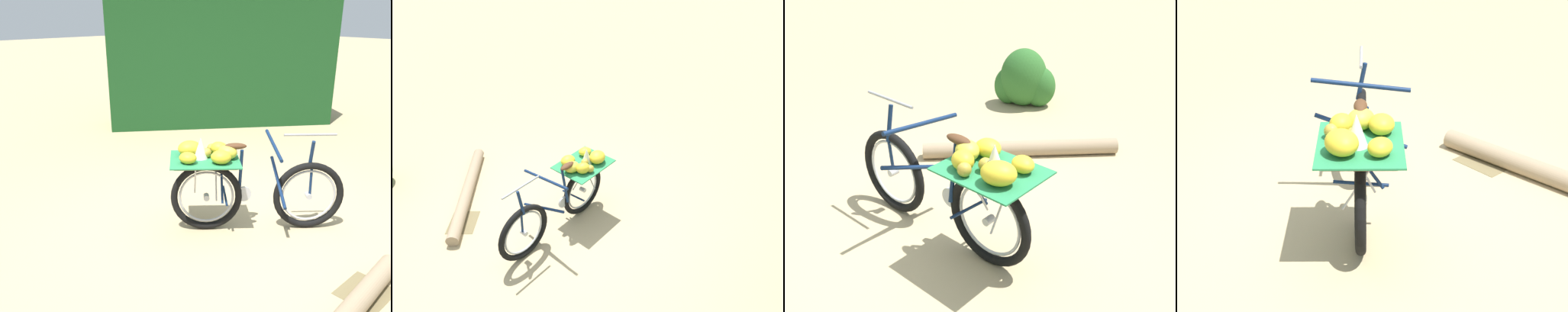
% 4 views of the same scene
% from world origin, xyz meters
% --- Properties ---
extents(ground_plane, '(60.00, 60.00, 0.00)m').
position_xyz_m(ground_plane, '(0.00, 0.00, 0.00)').
color(ground_plane, tan).
extents(bicycle, '(1.55, 1.39, 1.03)m').
position_xyz_m(bicycle, '(-0.07, 0.02, 0.51)').
color(bicycle, black).
rests_on(bicycle, ground_plane).
extents(fallen_log, '(2.03, 0.32, 0.16)m').
position_xyz_m(fallen_log, '(-0.69, -1.44, 0.08)').
color(fallen_log, '#9E8466').
rests_on(fallen_log, ground_plane).
extents(leaf_litter_patch, '(0.44, 0.36, 0.01)m').
position_xyz_m(leaf_litter_patch, '(-0.11, -1.36, 0.00)').
color(leaf_litter_patch, olive).
rests_on(leaf_litter_patch, ground_plane).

